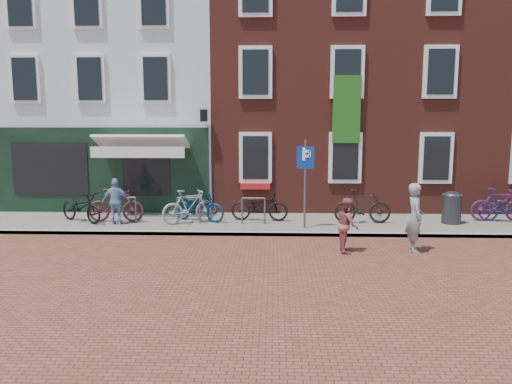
{
  "coord_description": "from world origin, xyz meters",
  "views": [
    {
      "loc": [
        1.14,
        -14.48,
        3.48
      ],
      "look_at": [
        0.58,
        1.12,
        1.11
      ],
      "focal_mm": 36.51,
      "sensor_mm": 36.0,
      "label": 1
    }
  ],
  "objects_px": {
    "cafe_person": "(116,201)",
    "bicycle_3": "(189,206)",
    "bicycle_7": "(499,205)",
    "woman": "(415,217)",
    "bicycle_6": "(509,207)",
    "litter_bin": "(452,206)",
    "boy": "(347,225)",
    "bicycle_0": "(81,207)",
    "bicycle_5": "(363,206)",
    "bicycle_1": "(116,205)",
    "bicycle_4": "(260,206)",
    "bicycle_2": "(199,206)",
    "parking_sign": "(305,171)"
  },
  "relations": [
    {
      "from": "woman",
      "to": "bicycle_3",
      "type": "bearing_deg",
      "value": 66.63
    },
    {
      "from": "woman",
      "to": "bicycle_2",
      "type": "distance_m",
      "value": 6.68
    },
    {
      "from": "boy",
      "to": "bicycle_1",
      "type": "bearing_deg",
      "value": 66.67
    },
    {
      "from": "bicycle_2",
      "to": "bicycle_7",
      "type": "xyz_separation_m",
      "value": [
        9.45,
        0.31,
        0.05
      ]
    },
    {
      "from": "woman",
      "to": "cafe_person",
      "type": "height_order",
      "value": "woman"
    },
    {
      "from": "woman",
      "to": "bicycle_6",
      "type": "distance_m",
      "value": 4.95
    },
    {
      "from": "parking_sign",
      "to": "cafe_person",
      "type": "relative_size",
      "value": 1.84
    },
    {
      "from": "cafe_person",
      "to": "bicycle_3",
      "type": "height_order",
      "value": "cafe_person"
    },
    {
      "from": "bicycle_5",
      "to": "bicycle_6",
      "type": "height_order",
      "value": "bicycle_5"
    },
    {
      "from": "boy",
      "to": "bicycle_5",
      "type": "relative_size",
      "value": 0.79
    },
    {
      "from": "woman",
      "to": "bicycle_1",
      "type": "xyz_separation_m",
      "value": [
        -8.5,
        2.82,
        -0.25
      ]
    },
    {
      "from": "bicycle_1",
      "to": "bicycle_6",
      "type": "height_order",
      "value": "bicycle_1"
    },
    {
      "from": "litter_bin",
      "to": "bicycle_0",
      "type": "xyz_separation_m",
      "value": [
        -11.51,
        -0.2,
        -0.08
      ]
    },
    {
      "from": "bicycle_0",
      "to": "bicycle_1",
      "type": "height_order",
      "value": "bicycle_1"
    },
    {
      "from": "bicycle_1",
      "to": "bicycle_2",
      "type": "distance_m",
      "value": 2.58
    },
    {
      "from": "cafe_person",
      "to": "bicycle_2",
      "type": "xyz_separation_m",
      "value": [
        2.45,
        0.58,
        -0.24
      ]
    },
    {
      "from": "cafe_person",
      "to": "bicycle_1",
      "type": "relative_size",
      "value": 0.81
    },
    {
      "from": "woman",
      "to": "bicycle_3",
      "type": "height_order",
      "value": "woman"
    },
    {
      "from": "woman",
      "to": "bicycle_2",
      "type": "height_order",
      "value": "woman"
    },
    {
      "from": "boy",
      "to": "cafe_person",
      "type": "height_order",
      "value": "cafe_person"
    },
    {
      "from": "bicycle_2",
      "to": "bicycle_0",
      "type": "bearing_deg",
      "value": 116.03
    },
    {
      "from": "cafe_person",
      "to": "litter_bin",
      "type": "bearing_deg",
      "value": 178.83
    },
    {
      "from": "bicycle_1",
      "to": "bicycle_5",
      "type": "bearing_deg",
      "value": -90.53
    },
    {
      "from": "litter_bin",
      "to": "bicycle_1",
      "type": "xyz_separation_m",
      "value": [
        -10.43,
        -0.17,
        -0.02
      ]
    },
    {
      "from": "bicycle_3",
      "to": "bicycle_7",
      "type": "distance_m",
      "value": 9.71
    },
    {
      "from": "bicycle_6",
      "to": "bicycle_4",
      "type": "bearing_deg",
      "value": 111.06
    },
    {
      "from": "bicycle_2",
      "to": "cafe_person",
      "type": "bearing_deg",
      "value": 125.21
    },
    {
      "from": "woman",
      "to": "bicycle_5",
      "type": "height_order",
      "value": "woman"
    },
    {
      "from": "parking_sign",
      "to": "cafe_person",
      "type": "bearing_deg",
      "value": 176.84
    },
    {
      "from": "bicycle_1",
      "to": "bicycle_6",
      "type": "xyz_separation_m",
      "value": [
        12.26,
        0.38,
        -0.05
      ]
    },
    {
      "from": "boy",
      "to": "bicycle_0",
      "type": "distance_m",
      "value": 8.4
    },
    {
      "from": "boy",
      "to": "bicycle_4",
      "type": "relative_size",
      "value": 0.77
    },
    {
      "from": "parking_sign",
      "to": "bicycle_7",
      "type": "height_order",
      "value": "parking_sign"
    },
    {
      "from": "bicycle_3",
      "to": "bicycle_2",
      "type": "bearing_deg",
      "value": -62.7
    },
    {
      "from": "woman",
      "to": "boy",
      "type": "xyz_separation_m",
      "value": [
        -1.7,
        -0.08,
        -0.18
      ]
    },
    {
      "from": "bicycle_1",
      "to": "litter_bin",
      "type": "bearing_deg",
      "value": -90.33
    },
    {
      "from": "bicycle_3",
      "to": "bicycle_4",
      "type": "height_order",
      "value": "bicycle_3"
    },
    {
      "from": "cafe_person",
      "to": "bicycle_4",
      "type": "height_order",
      "value": "cafe_person"
    },
    {
      "from": "bicycle_0",
      "to": "bicycle_5",
      "type": "xyz_separation_m",
      "value": [
        8.77,
        0.13,
        0.05
      ]
    },
    {
      "from": "bicycle_5",
      "to": "bicycle_7",
      "type": "relative_size",
      "value": 1.0
    },
    {
      "from": "litter_bin",
      "to": "boy",
      "type": "distance_m",
      "value": 4.75
    },
    {
      "from": "bicycle_2",
      "to": "litter_bin",
      "type": "bearing_deg",
      "value": -68.63
    },
    {
      "from": "cafe_person",
      "to": "woman",
      "type": "bearing_deg",
      "value": 159.49
    },
    {
      "from": "boy",
      "to": "bicycle_6",
      "type": "xyz_separation_m",
      "value": [
        5.46,
        3.28,
        -0.12
      ]
    },
    {
      "from": "woman",
      "to": "parking_sign",
      "type": "bearing_deg",
      "value": 51.19
    },
    {
      "from": "bicycle_2",
      "to": "bicycle_1",
      "type": "bearing_deg",
      "value": 117.18
    },
    {
      "from": "bicycle_1",
      "to": "bicycle_7",
      "type": "xyz_separation_m",
      "value": [
        12.02,
        0.55,
        0.0
      ]
    },
    {
      "from": "bicycle_1",
      "to": "bicycle_3",
      "type": "bearing_deg",
      "value": -93.7
    },
    {
      "from": "cafe_person",
      "to": "bicycle_7",
      "type": "height_order",
      "value": "cafe_person"
    },
    {
      "from": "cafe_person",
      "to": "bicycle_7",
      "type": "relative_size",
      "value": 0.81
    }
  ]
}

